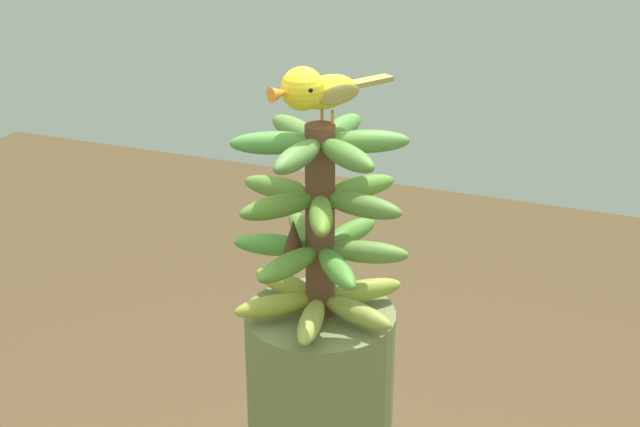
{
  "coord_description": "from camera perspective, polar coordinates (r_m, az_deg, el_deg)",
  "views": [
    {
      "loc": [
        1.3,
        0.5,
        2.19
      ],
      "look_at": [
        0.0,
        0.0,
        1.58
      ],
      "focal_mm": 51.12,
      "sensor_mm": 36.0,
      "label": 1
    }
  ],
  "objects": [
    {
      "name": "perched_bird",
      "position": [
        1.44,
        -0.3,
        7.74
      ],
      "size": [
        0.22,
        0.15,
        0.1
      ],
      "color": "#C68933",
      "rests_on": "banana_bunch"
    },
    {
      "name": "banana_bunch",
      "position": [
        1.52,
        -0.02,
        -0.6
      ],
      "size": [
        0.31,
        0.3,
        0.34
      ],
      "color": "brown",
      "rests_on": "banana_tree"
    }
  ]
}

